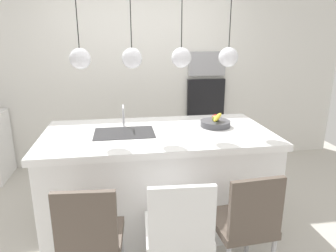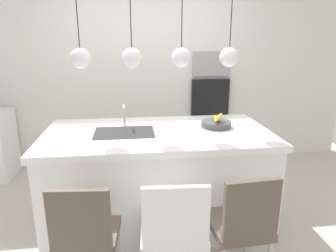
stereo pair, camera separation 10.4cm
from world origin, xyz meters
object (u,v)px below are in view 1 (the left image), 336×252
(fruit_bowl, at_px, (215,122))
(microwave, at_px, (207,64))
(chair_near, at_px, (90,236))
(chair_far, at_px, (245,221))
(oven, at_px, (206,98))
(chair_middle, at_px, (179,229))

(fruit_bowl, bearing_deg, microwave, 77.86)
(chair_near, xyz_separation_m, chair_far, (1.11, -0.00, -0.00))
(chair_near, bearing_deg, chair_far, -0.17)
(fruit_bowl, relative_size, chair_far, 0.33)
(microwave, bearing_deg, fruit_bowl, -102.14)
(oven, bearing_deg, chair_far, -98.89)
(microwave, bearing_deg, oven, 0.00)
(oven, distance_m, chair_middle, 2.70)
(chair_near, bearing_deg, microwave, 59.13)
(oven, distance_m, chair_far, 2.58)
(fruit_bowl, xyz_separation_m, oven, (0.32, 1.50, -0.04))
(oven, relative_size, chair_near, 0.62)
(fruit_bowl, distance_m, microwave, 1.60)
(oven, distance_m, chair_near, 2.95)
(chair_middle, bearing_deg, fruit_bowl, 60.74)
(fruit_bowl, bearing_deg, chair_far, -93.92)
(fruit_bowl, height_order, oven, oven)
(oven, bearing_deg, fruit_bowl, -102.14)
(microwave, bearing_deg, chair_middle, -109.49)
(fruit_bowl, relative_size, chair_middle, 0.33)
(fruit_bowl, height_order, microwave, microwave)
(fruit_bowl, distance_m, oven, 1.54)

